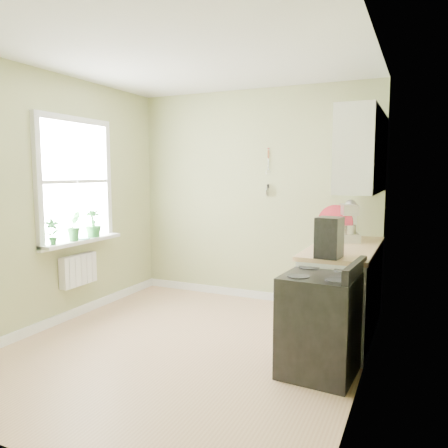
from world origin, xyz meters
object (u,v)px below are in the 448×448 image
at_px(stand_mixer, 348,224).
at_px(kettle, 327,236).
at_px(coffee_maker, 329,239).
at_px(stove, 321,322).

relative_size(stand_mixer, kettle, 2.62).
bearing_deg(stand_mixer, coffee_maker, -90.25).
relative_size(stove, kettle, 5.58).
bearing_deg(stand_mixer, stove, -89.63).
bearing_deg(stove, coffee_maker, 92.56).
relative_size(stand_mixer, coffee_maker, 1.25).
xyz_separation_m(stand_mixer, coffee_maker, (-0.00, -1.05, -0.02)).
relative_size(stove, stand_mixer, 2.13).
height_order(stand_mixer, kettle, stand_mixer).
bearing_deg(kettle, stand_mixer, 58.75).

